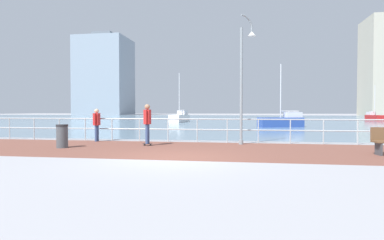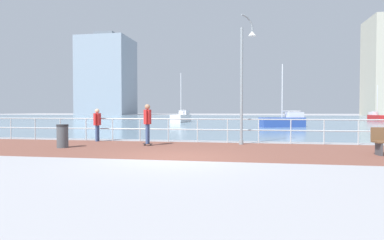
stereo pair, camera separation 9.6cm
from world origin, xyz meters
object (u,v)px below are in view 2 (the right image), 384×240
(lamppost, at_px, (245,73))
(trash_bin, at_px, (62,136))
(sailboat_ivory, at_px, (377,117))
(skateboarder, at_px, (148,121))
(bystander, at_px, (97,122))
(sailboat_yellow, at_px, (284,121))
(sailboat_red, at_px, (181,117))

(lamppost, distance_m, trash_bin, 8.04)
(sailboat_ivory, bearing_deg, skateboarder, -120.49)
(skateboarder, xyz_separation_m, bystander, (-2.98, 1.44, -0.14))
(lamppost, height_order, skateboarder, lamppost)
(skateboarder, relative_size, sailboat_ivory, 0.33)
(bystander, relative_size, sailboat_yellow, 0.28)
(bystander, xyz_separation_m, trash_bin, (-0.13, -2.75, -0.45))
(bystander, height_order, sailboat_red, sailboat_red)
(bystander, relative_size, trash_bin, 1.69)
(lamppost, relative_size, bystander, 3.62)
(trash_bin, relative_size, sailboat_yellow, 0.16)
(skateboarder, relative_size, sailboat_red, 0.28)
(trash_bin, xyz_separation_m, sailboat_red, (-1.16, 28.87, 0.13))
(sailboat_ivory, bearing_deg, lamppost, -116.72)
(skateboarder, bearing_deg, sailboat_ivory, 59.51)
(lamppost, height_order, sailboat_ivory, lamppost)
(lamppost, bearing_deg, trash_bin, -160.01)
(lamppost, relative_size, trash_bin, 6.10)
(sailboat_yellow, bearing_deg, sailboat_ivory, 54.84)
(sailboat_yellow, bearing_deg, trash_bin, -119.84)
(lamppost, xyz_separation_m, trash_bin, (-7.12, -2.59, -2.67))
(bystander, distance_m, sailboat_yellow, 18.56)
(trash_bin, bearing_deg, bystander, 87.25)
(sailboat_red, bearing_deg, sailboat_yellow, -42.67)
(skateboarder, xyz_separation_m, sailboat_red, (-4.27, 27.57, -0.45))
(skateboarder, xyz_separation_m, trash_bin, (-3.11, -1.31, -0.59))
(lamppost, xyz_separation_m, sailboat_ivory, (19.24, 38.21, -2.63))
(trash_bin, bearing_deg, skateboarder, 22.81)
(sailboat_yellow, distance_m, sailboat_ivory, 27.65)
(trash_bin, bearing_deg, sailboat_ivory, 57.14)
(skateboarder, xyz_separation_m, sailboat_ivory, (23.25, 39.49, -0.55))
(bystander, height_order, sailboat_yellow, sailboat_yellow)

